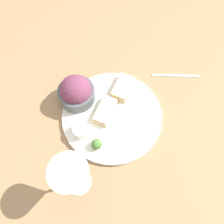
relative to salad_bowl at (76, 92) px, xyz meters
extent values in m
plane|color=#93704C|center=(-0.07, -0.11, -0.05)|extent=(4.00, 4.00, 0.00)
cylinder|color=silver|center=(-0.07, -0.11, -0.04)|extent=(0.32, 0.32, 0.01)
cylinder|color=#4C5156|center=(0.00, 0.00, -0.01)|extent=(0.12, 0.12, 0.05)
sphere|color=#6B334C|center=(0.00, 0.00, 0.01)|extent=(0.10, 0.10, 0.10)
cylinder|color=white|center=(-0.12, -0.01, -0.02)|extent=(0.05, 0.05, 0.03)
cylinder|color=#D14C38|center=(-0.12, -0.01, -0.01)|extent=(0.04, 0.04, 0.01)
cube|color=#D1B27F|center=(0.02, -0.15, -0.03)|extent=(0.11, 0.09, 0.02)
cube|color=beige|center=(0.02, -0.15, -0.02)|extent=(0.10, 0.09, 0.01)
cube|color=#D1B27F|center=(-0.06, -0.09, -0.03)|extent=(0.11, 0.09, 0.02)
cube|color=beige|center=(-0.06, -0.09, -0.02)|extent=(0.10, 0.08, 0.01)
cylinder|color=silver|center=(-0.27, -0.01, -0.05)|extent=(0.07, 0.07, 0.01)
cylinder|color=silver|center=(-0.27, -0.01, 0.00)|extent=(0.01, 0.01, 0.09)
cone|color=silver|center=(-0.27, -0.01, 0.08)|extent=(0.09, 0.09, 0.09)
sphere|color=#477533|center=(-0.17, -0.06, -0.02)|extent=(0.03, 0.03, 0.03)
cube|color=silver|center=(0.08, -0.35, -0.05)|extent=(0.02, 0.17, 0.01)
camera|label=1|loc=(-0.36, -0.10, 0.61)|focal=35.00mm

